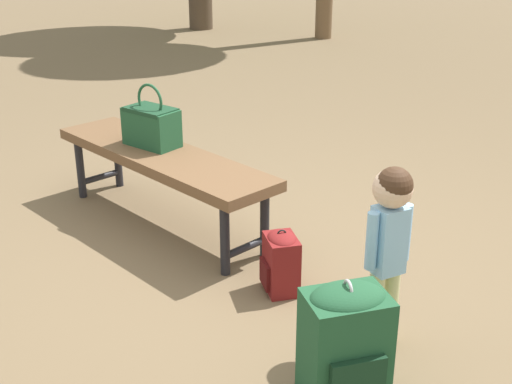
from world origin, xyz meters
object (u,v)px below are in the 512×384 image
(backpack_small, at_px, (281,261))
(backpack_large, at_px, (345,341))
(park_bench, at_px, (162,161))
(child_standing, at_px, (389,230))
(handbag, at_px, (151,125))

(backpack_small, bearing_deg, backpack_large, -38.17)
(park_bench, bearing_deg, child_standing, -10.67)
(backpack_large, bearing_deg, child_standing, 97.48)
(park_bench, xyz_separation_m, handbag, (-0.13, 0.06, 0.18))
(backpack_large, bearing_deg, handbag, 156.20)
(backpack_large, xyz_separation_m, backpack_small, (-0.64, 0.51, -0.09))
(park_bench, bearing_deg, backpack_large, -23.80)
(park_bench, height_order, backpack_small, park_bench)
(child_standing, xyz_separation_m, backpack_small, (-0.59, 0.08, -0.37))
(backpack_large, relative_size, backpack_small, 1.55)
(child_standing, distance_m, backpack_large, 0.51)
(park_bench, distance_m, backpack_large, 1.79)
(backpack_large, bearing_deg, park_bench, 156.20)
(backpack_small, bearing_deg, child_standing, -8.03)
(handbag, bearing_deg, backpack_small, -13.59)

